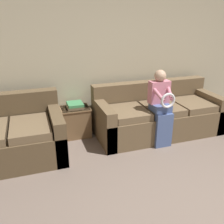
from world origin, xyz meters
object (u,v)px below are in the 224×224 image
at_px(child_left_seated, 161,105).
at_px(couch_main, 157,115).
at_px(couch_side, 11,137).
at_px(side_shelf, 76,121).
at_px(book_stack, 75,105).

bearing_deg(child_left_seated, couch_main, 67.77).
xyz_separation_m(couch_side, child_left_seated, (2.19, -0.29, 0.33)).
height_order(couch_side, side_shelf, couch_side).
bearing_deg(side_shelf, child_left_seated, -29.72).
distance_m(couch_side, side_shelf, 1.07).
height_order(couch_side, book_stack, couch_side).
xyz_separation_m(couch_side, side_shelf, (1.00, 0.39, -0.05)).
height_order(child_left_seated, side_shelf, child_left_seated).
bearing_deg(couch_side, side_shelf, 21.58).
xyz_separation_m(side_shelf, book_stack, (0.00, -0.00, 0.28)).
bearing_deg(book_stack, side_shelf, 121.04).
bearing_deg(side_shelf, book_stack, -58.96).
relative_size(couch_main, side_shelf, 4.25).
relative_size(side_shelf, book_stack, 1.77).
distance_m(couch_main, child_left_seated, 0.51).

